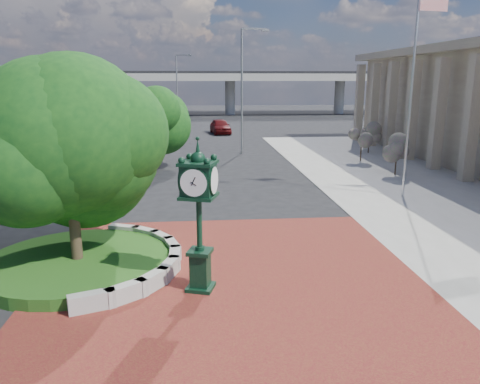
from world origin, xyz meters
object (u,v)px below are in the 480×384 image
Objects in this scene: post_clock at (199,210)px; parked_car at (220,126)px; street_lamp_near at (245,82)px; flagpole_a at (411,91)px; street_lamp_far at (179,87)px.

parked_car is (2.66, 41.54, -1.65)m from post_clock.
street_lamp_near is at bearing -91.54° from parked_car.
parked_car is at bearing 104.95° from flagpole_a.
street_lamp_near is (1.30, -15.31, 5.12)m from parked_car.
post_clock is at bearing -136.11° from flagpole_a.
street_lamp_near is (-6.98, 15.71, 0.39)m from flagpole_a.
flagpole_a is at bearing -66.04° from street_lamp_near.
street_lamp_near reaches higher than parked_car.
parked_car is at bearing 94.86° from street_lamp_near.
flagpole_a is at bearing -69.28° from street_lamp_far.
street_lamp_far reaches higher than parked_car.
flagpole_a is (8.28, -31.01, 4.73)m from parked_car.
post_clock is at bearing -98.59° from street_lamp_near.
post_clock is 0.50× the size of street_lamp_far.
flagpole_a reaches higher than street_lamp_far.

